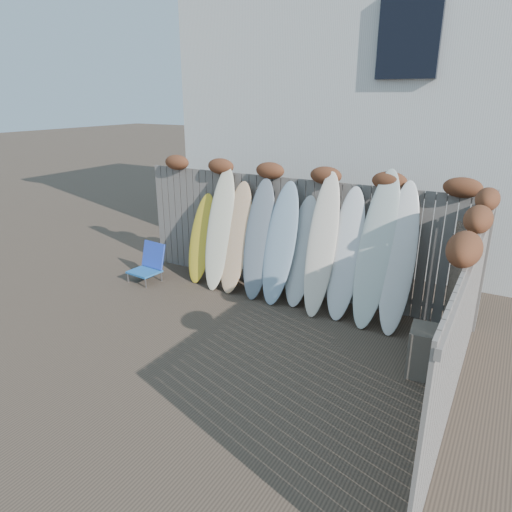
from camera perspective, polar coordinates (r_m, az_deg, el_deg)
The scene contains 17 objects.
ground at distance 6.39m, azimuth -5.52°, elevation -11.62°, with size 80.00×80.00×0.00m, color #493A2D.
back_fence at distance 7.81m, azimuth 4.79°, elevation 3.72°, with size 6.05×0.28×2.24m.
right_fence at distance 5.14m, azimuth 24.49°, elevation -7.10°, with size 0.28×4.40×2.24m.
house at distance 11.26m, azimuth 16.81°, elevation 18.19°, with size 8.50×5.50×6.33m.
beach_chair at distance 8.76m, azimuth -13.24°, elevation -0.91°, with size 0.56×0.60×0.70m.
wooden_crate at distance 6.10m, azimuth 21.04°, elevation -11.22°, with size 0.53×0.44×0.62m, color #51453C.
lattice_panel at distance 6.21m, azimuth 23.56°, elevation -5.14°, with size 0.05×1.17×1.76m, color #412D27.
surfboard_0 at distance 8.45m, azimuth -6.84°, elevation 2.20°, with size 0.51×0.07×1.67m, color yellow.
surfboard_1 at distance 8.10m, azimuth -4.56°, elevation 3.39°, with size 0.50×0.07×2.21m, color beige.
surfboard_2 at distance 7.95m, azimuth -2.54°, elevation 2.31°, with size 0.54×0.07×1.98m, color #FFDC97.
surfboard_3 at distance 7.70m, azimuth 0.35°, elevation 2.13°, with size 0.50×0.07×2.08m, color slate.
surfboard_4 at distance 7.50m, azimuth 3.05°, elevation 1.58°, with size 0.55×0.07×2.07m, color #93ADC1.
surfboard_5 at distance 7.46m, azimuth 5.72°, elevation 0.56°, with size 0.49×0.07×1.85m, color silver.
surfboard_6 at distance 7.15m, azimuth 8.20°, elevation 1.39°, with size 0.46×0.07×2.29m, color #F6E4CB.
surfboard_7 at distance 7.10m, azimuth 11.14°, elevation 0.26°, with size 0.50×0.07×2.08m, color white.
surfboard_8 at distance 6.91m, azimuth 14.76°, elevation 0.75°, with size 0.53×0.07×2.40m, color silver.
surfboard_9 at distance 6.84m, azimuth 17.43°, elevation -0.32°, with size 0.46×0.07×2.25m, color white.
Camera 1 is at (3.26, -4.41, 3.28)m, focal length 32.00 mm.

